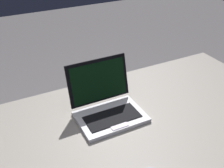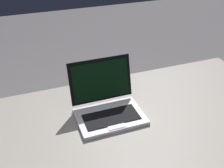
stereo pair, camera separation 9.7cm
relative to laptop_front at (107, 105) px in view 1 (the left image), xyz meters
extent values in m
cube|color=gray|center=(-0.06, -0.11, -0.06)|extent=(1.55, 0.72, 0.04)
cylinder|color=black|center=(0.66, 0.19, -0.44)|extent=(0.05, 0.05, 0.72)
cube|color=silver|center=(0.00, -0.03, -0.03)|extent=(0.25, 0.17, 0.01)
cube|color=black|center=(0.00, -0.04, -0.02)|extent=(0.20, 0.10, 0.00)
cube|color=white|center=(0.00, -0.10, -0.02)|extent=(0.06, 0.03, 0.00)
cube|color=black|center=(0.00, 0.07, 0.07)|extent=(0.24, 0.05, 0.16)
cube|color=black|center=(0.00, 0.07, 0.07)|extent=(0.22, 0.04, 0.14)
cube|color=silver|center=(0.00, 0.07, 0.05)|extent=(0.21, 0.00, 0.01)
camera|label=1|loc=(-0.36, -0.75, 0.61)|focal=43.96mm
camera|label=2|loc=(-0.27, -0.79, 0.61)|focal=43.96mm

